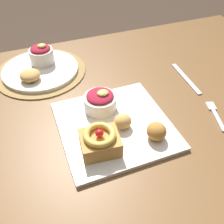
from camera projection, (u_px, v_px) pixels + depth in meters
ground_plane at (110, 212)px, 1.27m from camera, size 8.00×8.00×0.00m
dining_table at (108, 124)px, 0.84m from camera, size 1.60×0.93×0.73m
woven_placemat at (41, 71)px, 0.91m from camera, size 0.33×0.33×0.00m
front_plate at (115, 125)px, 0.71m from camera, size 0.30×0.30×0.01m
cake_slice at (100, 141)px, 0.61m from camera, size 0.11×0.09×0.07m
berry_ramekin at (100, 101)px, 0.73m from camera, size 0.10×0.10×0.07m
fritter_front at (156, 131)px, 0.65m from camera, size 0.05×0.05×0.05m
fritter_middle at (123, 121)px, 0.68m from camera, size 0.05×0.05×0.04m
back_plate at (41, 70)px, 0.91m from camera, size 0.27×0.27×0.01m
back_ramekin at (42, 55)px, 0.91m from camera, size 0.09×0.09×0.08m
back_pastry at (30, 75)px, 0.84m from camera, size 0.07×0.07×0.04m
fork at (215, 114)px, 0.75m from camera, size 0.06×0.12×0.00m
knife at (186, 78)px, 0.88m from camera, size 0.03×0.19×0.00m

